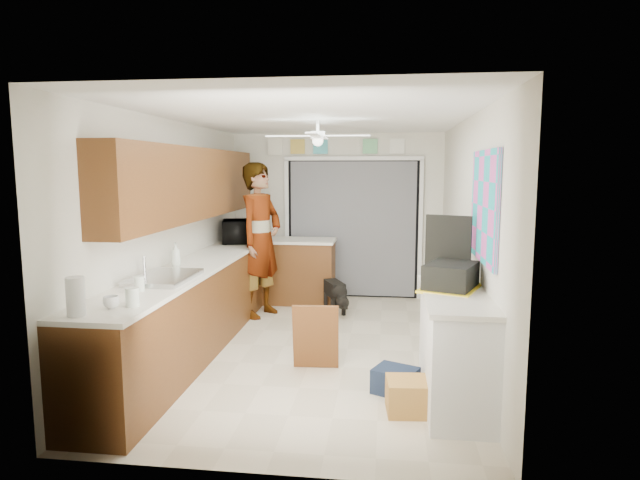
{
  "coord_description": "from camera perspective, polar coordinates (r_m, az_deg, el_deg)",
  "views": [
    {
      "loc": [
        0.75,
        -5.67,
        1.97
      ],
      "look_at": [
        0.0,
        0.4,
        1.15
      ],
      "focal_mm": 30.0,
      "sensor_mm": 36.0,
      "label": 1
    }
  ],
  "objects": [
    {
      "name": "floor",
      "position": [
        6.04,
        -0.48,
        -11.38
      ],
      "size": [
        5.0,
        5.0,
        0.0
      ],
      "primitive_type": "plane",
      "color": "beige",
      "rests_on": "ground"
    },
    {
      "name": "ceiling",
      "position": [
        5.74,
        -0.5,
        12.94
      ],
      "size": [
        5.0,
        5.0,
        0.0
      ],
      "primitive_type": "plane",
      "rotation": [
        3.14,
        0.0,
        0.0
      ],
      "color": "white",
      "rests_on": "ground"
    },
    {
      "name": "wall_back",
      "position": [
        8.23,
        1.8,
        2.62
      ],
      "size": [
        3.2,
        0.0,
        3.2
      ],
      "primitive_type": "plane",
      "rotation": [
        1.57,
        0.0,
        0.0
      ],
      "color": "silver",
      "rests_on": "ground"
    },
    {
      "name": "wall_front",
      "position": [
        3.33,
        -6.18,
        -4.87
      ],
      "size": [
        3.2,
        0.0,
        3.2
      ],
      "primitive_type": "plane",
      "rotation": [
        -1.57,
        0.0,
        0.0
      ],
      "color": "silver",
      "rests_on": "ground"
    },
    {
      "name": "wall_left",
      "position": [
        6.18,
        -15.37,
        0.67
      ],
      "size": [
        0.0,
        5.0,
        5.0
      ],
      "primitive_type": "plane",
      "rotation": [
        1.57,
        0.0,
        1.57
      ],
      "color": "silver",
      "rests_on": "ground"
    },
    {
      "name": "wall_right",
      "position": [
        5.77,
        15.46,
        0.2
      ],
      "size": [
        0.0,
        5.0,
        5.0
      ],
      "primitive_type": "plane",
      "rotation": [
        1.57,
        0.0,
        -1.57
      ],
      "color": "silver",
      "rests_on": "ground"
    },
    {
      "name": "left_base_cabinets",
      "position": [
        6.21,
        -12.53,
        -6.7
      ],
      "size": [
        0.6,
        4.8,
        0.9
      ],
      "primitive_type": "cube",
      "color": "#5B3315",
      "rests_on": "floor"
    },
    {
      "name": "left_countertop",
      "position": [
        6.11,
        -12.57,
        -2.43
      ],
      "size": [
        0.62,
        4.8,
        0.04
      ],
      "primitive_type": "cube",
      "color": "white",
      "rests_on": "left_base_cabinets"
    },
    {
      "name": "upper_cabinets",
      "position": [
        6.26,
        -13.49,
        5.88
      ],
      "size": [
        0.32,
        4.0,
        0.8
      ],
      "primitive_type": "cube",
      "color": "#5B3315",
      "rests_on": "wall_left"
    },
    {
      "name": "sink_basin",
      "position": [
        5.19,
        -16.28,
        -3.94
      ],
      "size": [
        0.5,
        0.76,
        0.06
      ],
      "primitive_type": "cube",
      "color": "silver",
      "rests_on": "left_countertop"
    },
    {
      "name": "faucet",
      "position": [
        5.25,
        -18.23,
        -2.83
      ],
      "size": [
        0.03,
        0.03,
        0.22
      ],
      "primitive_type": "cylinder",
      "color": "silver",
      "rests_on": "left_countertop"
    },
    {
      "name": "peninsula_base",
      "position": [
        7.91,
        -2.17,
        -3.44
      ],
      "size": [
        1.0,
        0.6,
        0.9
      ],
      "primitive_type": "cube",
      "color": "#5B3315",
      "rests_on": "floor"
    },
    {
      "name": "peninsula_top",
      "position": [
        7.84,
        -2.19,
        -0.07
      ],
      "size": [
        1.04,
        0.64,
        0.04
      ],
      "primitive_type": "cube",
      "color": "white",
      "rests_on": "peninsula_base"
    },
    {
      "name": "back_opening_recess",
      "position": [
        8.2,
        3.52,
        1.18
      ],
      "size": [
        2.0,
        0.06,
        2.1
      ],
      "primitive_type": "cube",
      "color": "black",
      "rests_on": "wall_back"
    },
    {
      "name": "curtain_panel",
      "position": [
        8.16,
        3.5,
        1.15
      ],
      "size": [
        1.9,
        0.03,
        2.05
      ],
      "primitive_type": "cube",
      "color": "slate",
      "rests_on": "wall_back"
    },
    {
      "name": "door_trim_left",
      "position": [
        8.3,
        -3.54,
        1.26
      ],
      "size": [
        0.06,
        0.04,
        2.1
      ],
      "primitive_type": "cube",
      "color": "white",
      "rests_on": "wall_back"
    },
    {
      "name": "door_trim_right",
      "position": [
        8.17,
        10.66,
        1.04
      ],
      "size": [
        0.06,
        0.04,
        2.1
      ],
      "primitive_type": "cube",
      "color": "white",
      "rests_on": "wall_back"
    },
    {
      "name": "door_trim_head",
      "position": [
        8.12,
        3.57,
        8.68
      ],
      "size": [
        2.1,
        0.04,
        0.06
      ],
      "primitive_type": "cube",
      "color": "white",
      "rests_on": "wall_back"
    },
    {
      "name": "header_frame_0",
      "position": [
        8.25,
        -2.4,
        9.92
      ],
      "size": [
        0.22,
        0.02,
        0.22
      ],
      "primitive_type": "cube",
      "color": "gold",
      "rests_on": "wall_back"
    },
    {
      "name": "header_frame_1",
      "position": [
        8.2,
        0.05,
        9.94
      ],
      "size": [
        0.22,
        0.02,
        0.22
      ],
      "primitive_type": "cube",
      "color": "#4BBAC8",
      "rests_on": "wall_back"
    },
    {
      "name": "header_frame_3",
      "position": [
        8.15,
        5.37,
        9.93
      ],
      "size": [
        0.22,
        0.02,
        0.22
      ],
      "primitive_type": "cube",
      "color": "#6EC084",
      "rests_on": "wall_back"
    },
    {
      "name": "header_frame_4",
      "position": [
        8.14,
        8.23,
        9.88
      ],
      "size": [
        0.22,
        0.02,
        0.22
      ],
      "primitive_type": "cube",
      "color": "white",
      "rests_on": "wall_back"
    },
    {
      "name": "route66_sign",
      "position": [
        8.32,
        -4.82,
        9.89
      ],
      "size": [
        0.22,
        0.02,
        0.26
      ],
      "primitive_type": "cube",
      "color": "silver",
      "rests_on": "wall_back"
    },
    {
      "name": "right_counter_base",
      "position": [
        4.75,
        14.19,
        -11.24
      ],
      "size": [
        0.5,
        1.4,
        0.9
      ],
      "primitive_type": "cube",
      "color": "white",
      "rests_on": "floor"
    },
    {
      "name": "right_counter_top",
      "position": [
        4.62,
        14.25,
        -5.72
      ],
      "size": [
        0.54,
        1.44,
        0.04
      ],
      "primitive_type": "cube",
      "color": "white",
      "rests_on": "right_counter_base"
    },
    {
      "name": "abstract_painting",
      "position": [
        4.75,
        17.12,
        3.44
      ],
      "size": [
        0.03,
        1.15,
        0.95
      ],
      "primitive_type": "cube",
      "color": "#DF52B9",
      "rests_on": "wall_right"
    },
    {
      "name": "ceiling_fan",
      "position": [
        5.92,
        -0.24,
        11.03
      ],
      "size": [
        1.14,
        1.14,
        0.24
      ],
      "primitive_type": "cube",
      "color": "white",
      "rests_on": "ceiling"
    },
    {
      "name": "microwave",
      "position": [
        7.55,
        -8.85,
        0.92
      ],
      "size": [
        0.52,
        0.65,
        0.32
      ],
      "primitive_type": "imported",
      "rotation": [
        0.0,
        0.0,
        1.83
      ],
      "color": "black",
      "rests_on": "left_countertop"
    },
    {
      "name": "soap_bottle",
      "position": [
        5.86,
        -15.13,
        -1.48
      ],
      "size": [
        0.13,
        0.13,
        0.26
      ],
      "primitive_type": "imported",
      "rotation": [
        0.0,
        0.0,
        0.43
      ],
      "color": "silver",
      "rests_on": "left_countertop"
    },
    {
      "name": "cup",
      "position": [
        4.27,
        -21.38,
        -6.2
      ],
      "size": [
        0.14,
        0.14,
        0.09
      ],
      "primitive_type": "imported",
      "rotation": [
        0.0,
        0.0,
        0.17
      ],
      "color": "white",
      "rests_on": "left_countertop"
    },
    {
      "name": "jar_a",
      "position": [
        4.26,
        -19.39,
        -5.77
      ],
      "size": [
        0.11,
        0.11,
        0.14
      ],
      "primitive_type": "cylinder",
      "rotation": [
        0.0,
        0.0,
        0.03
      ],
      "color": "silver",
      "rests_on": "left_countertop"
    },
    {
      "name": "jar_b",
      "position": [
        4.78,
        -18.71,
        -4.43
      ],
      "size": [
        0.1,
        0.1,
        0.13
      ],
      "primitive_type": "cylinder",
      "rotation": [
        0.0,
        0.0,
        -0.17
      ],
      "color": "silver",
      "rests_on": "left_countertop"
    },
    {
      "name": "paper_towel_roll",
      "position": [
        4.13,
        -24.62,
        -5.51
      ],
      "size": [
        0.13,
        0.13,
        0.28
      ],
      "primitive_type": "cylinder",
      "rotation": [
        0.0,
        0.0,
        0.02
      ],
      "color": "white",
      "rests_on": "left_countertop"
    },
    {
      "name": "suitcase",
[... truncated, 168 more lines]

